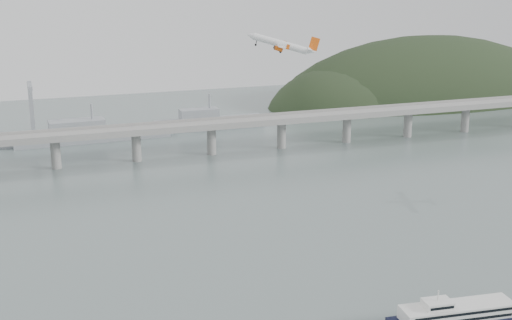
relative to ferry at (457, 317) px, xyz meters
name	(u,v)px	position (x,y,z in m)	size (l,w,h in m)	color
ground	(303,283)	(-36.34, 49.01, -4.02)	(900.00, 900.00, 0.00)	slate
bridge	(180,131)	(-37.49, 249.01, 13.63)	(800.00, 22.00, 23.90)	gray
headland	(436,117)	(248.83, 380.76, -23.36)	(365.00, 155.00, 156.00)	black
ferry	(457,317)	(0.00, 0.00, 0.00)	(78.58, 19.32, 14.82)	black
airliner	(282,45)	(-3.98, 154.70, 77.67)	(37.21, 34.66, 13.11)	silver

